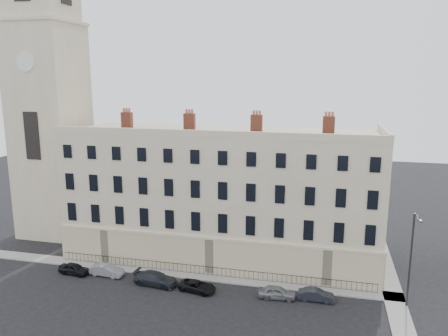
# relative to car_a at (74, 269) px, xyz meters

# --- Properties ---
(ground) EXTENTS (160.00, 160.00, 0.00)m
(ground) POSITION_rel_car_a_xyz_m (20.39, -2.39, -0.60)
(ground) COLOR black
(ground) RESTS_ON ground
(terrace) EXTENTS (36.22, 12.22, 17.00)m
(terrace) POSITION_rel_car_a_xyz_m (14.42, 9.58, 6.89)
(terrace) COLOR beige
(terrace) RESTS_ON ground
(church_tower) EXTENTS (8.00, 8.13, 44.00)m
(church_tower) POSITION_rel_car_a_xyz_m (-9.61, 11.61, 18.06)
(church_tower) COLOR beige
(church_tower) RESTS_ON ground
(pavement_terrace) EXTENTS (48.00, 2.00, 0.12)m
(pavement_terrace) POSITION_rel_car_a_xyz_m (10.39, 2.61, -0.54)
(pavement_terrace) COLOR gray
(pavement_terrace) RESTS_ON ground
(pavement_east_return) EXTENTS (2.00, 24.00, 0.12)m
(pavement_east_return) POSITION_rel_car_a_xyz_m (33.39, 5.61, -0.54)
(pavement_east_return) COLOR gray
(pavement_east_return) RESTS_ON ground
(railings) EXTENTS (35.00, 0.04, 0.96)m
(railings) POSITION_rel_car_a_xyz_m (14.39, 3.01, -0.05)
(railings) COLOR black
(railings) RESTS_ON ground
(car_a) EXTENTS (3.66, 1.75, 1.21)m
(car_a) POSITION_rel_car_a_xyz_m (0.00, 0.00, 0.00)
(car_a) COLOR black
(car_a) RESTS_ON ground
(car_b) EXTENTS (3.90, 1.62, 1.26)m
(car_b) POSITION_rel_car_a_xyz_m (3.67, 0.48, 0.02)
(car_b) COLOR gray
(car_b) RESTS_ON ground
(car_c) EXTENTS (4.84, 2.32, 1.36)m
(car_c) POSITION_rel_car_a_xyz_m (9.66, -0.30, 0.08)
(car_c) COLOR #22262E
(car_c) RESTS_ON ground
(car_d) EXTENTS (4.09, 2.41, 1.07)m
(car_d) POSITION_rel_car_a_xyz_m (14.27, -0.63, -0.07)
(car_d) COLOR black
(car_d) RESTS_ON ground
(car_e) EXTENTS (3.74, 1.72, 1.24)m
(car_e) POSITION_rel_car_a_xyz_m (22.26, -0.17, 0.02)
(car_e) COLOR slate
(car_e) RESTS_ON ground
(car_f) EXTENTS (3.48, 1.23, 1.14)m
(car_f) POSITION_rel_car_a_xyz_m (25.98, 0.25, -0.03)
(car_f) COLOR #21242D
(car_f) RESTS_ON ground
(streetlamp) EXTENTS (0.45, 1.98, 9.18)m
(streetlamp) POSITION_rel_car_a_xyz_m (34.30, 0.92, 4.48)
(streetlamp) COLOR #2F2F34
(streetlamp) RESTS_ON ground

